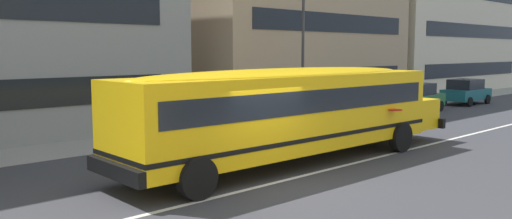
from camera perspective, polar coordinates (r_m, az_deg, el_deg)
The scene contains 8 objects.
ground_plane at distance 13.61m, azimuth 1.65°, elevation -8.25°, with size 400.00×400.00×0.00m, color #38383D.
sidewalk_far at distance 20.29m, azimuth -15.21°, elevation -3.54°, with size 120.00×3.00×0.01m, color gray.
lane_centreline at distance 13.61m, azimuth 1.65°, elevation -8.24°, with size 110.00×0.16×0.01m, color silver.
school_bus at distance 15.83m, azimuth 4.15°, elevation 0.28°, with size 13.25×3.26×2.95m.
parked_car_teal_past_driveway at distance 36.20m, azimuth 22.29°, elevation 1.88°, with size 3.90×1.89×1.64m.
parked_car_green_near_corner at distance 30.61m, azimuth 17.28°, elevation 1.31°, with size 3.95×1.97×1.64m.
street_lamp at distance 25.54m, azimuth 5.25°, elevation 8.39°, with size 0.44×0.44×6.80m.
apartment_block_far_centre at distance 34.61m, azimuth 2.15°, elevation 11.79°, with size 16.09×10.27×13.30m.
Camera 1 is at (-9.25, -9.36, 3.47)m, focal length 36.01 mm.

